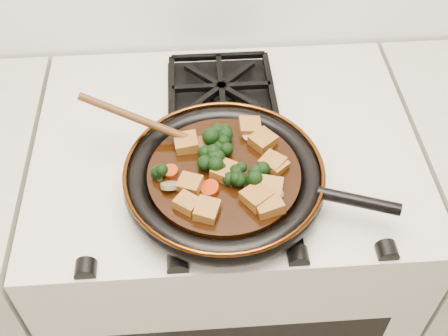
{
  "coord_description": "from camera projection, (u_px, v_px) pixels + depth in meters",
  "views": [
    {
      "loc": [
        -0.06,
        0.92,
        1.7
      ],
      "look_at": [
        -0.01,
        1.56,
        0.97
      ],
      "focal_mm": 45.0,
      "sensor_mm": 36.0,
      "label": 1
    }
  ],
  "objects": [
    {
      "name": "carrot_coin_0",
      "position": [
        219.0,
        166.0,
        0.99
      ],
      "size": [
        0.03,
        0.03,
        0.02
      ],
      "primitive_type": "cylinder",
      "rotation": [
        -0.03,
        0.35,
        0.0
      ],
      "color": "#A62704",
      "rests_on": "braising_sauce"
    },
    {
      "name": "tofu_cube_11",
      "position": [
        190.0,
        184.0,
        0.95
      ],
      "size": [
        0.05,
        0.05,
        0.03
      ],
      "primitive_type": "cube",
      "rotation": [
        -0.06,
        0.07,
        2.72
      ],
      "color": "#8E5B20",
      "rests_on": "braising_sauce"
    },
    {
      "name": "tofu_cube_8",
      "position": [
        187.0,
        204.0,
        0.93
      ],
      "size": [
        0.05,
        0.05,
        0.02
      ],
      "primitive_type": "cube",
      "rotation": [
        0.06,
        -0.03,
        2.51
      ],
      "color": "#8E5B20",
      "rests_on": "braising_sauce"
    },
    {
      "name": "mushroom_slice_1",
      "position": [
        263.0,
        141.0,
        1.02
      ],
      "size": [
        0.05,
        0.04,
        0.03
      ],
      "primitive_type": "cylinder",
      "rotation": [
        0.74,
        0.0,
        0.62
      ],
      "color": "olive",
      "rests_on": "braising_sauce"
    },
    {
      "name": "tofu_cube_7",
      "position": [
        268.0,
        205.0,
        0.92
      ],
      "size": [
        0.06,
        0.05,
        0.03
      ],
      "primitive_type": "cube",
      "rotation": [
        -0.1,
        0.04,
        1.83
      ],
      "color": "#8E5B20",
      "rests_on": "braising_sauce"
    },
    {
      "name": "tofu_cube_9",
      "position": [
        257.0,
        197.0,
        0.94
      ],
      "size": [
        0.06,
        0.06,
        0.03
      ],
      "primitive_type": "cube",
      "rotation": [
        -0.0,
        0.1,
        2.2
      ],
      "color": "#8E5B20",
      "rests_on": "braising_sauce"
    },
    {
      "name": "mushroom_slice_0",
      "position": [
        250.0,
        134.0,
        1.04
      ],
      "size": [
        0.03,
        0.03,
        0.02
      ],
      "primitive_type": "cylinder",
      "rotation": [
        0.43,
        0.0,
        0.05
      ],
      "color": "olive",
      "rests_on": "braising_sauce"
    },
    {
      "name": "stove",
      "position": [
        226.0,
        262.0,
        1.45
      ],
      "size": [
        0.76,
        0.6,
        0.9
      ],
      "primitive_type": "cube",
      "color": "beige",
      "rests_on": "ground"
    },
    {
      "name": "braising_sauce",
      "position": [
        224.0,
        176.0,
        0.99
      ],
      "size": [
        0.27,
        0.27,
        0.02
      ],
      "primitive_type": "cylinder",
      "color": "black",
      "rests_on": "skillet"
    },
    {
      "name": "wooden_spoon",
      "position": [
        168.0,
        131.0,
        1.02
      ],
      "size": [
        0.15,
        0.07,
        0.24
      ],
      "rotation": [
        0.0,
        0.0,
        2.82
      ],
      "color": "#4C2B10",
      "rests_on": "braising_sauce"
    },
    {
      "name": "broccoli_floret_1",
      "position": [
        218.0,
        135.0,
        1.03
      ],
      "size": [
        0.06,
        0.07,
        0.07
      ],
      "primitive_type": null,
      "rotation": [
        -0.11,
        0.2,
        1.58
      ],
      "color": "black",
      "rests_on": "braising_sauce"
    },
    {
      "name": "broccoli_floret_0",
      "position": [
        219.0,
        163.0,
        0.98
      ],
      "size": [
        0.08,
        0.08,
        0.07
      ],
      "primitive_type": null,
      "rotation": [
        -0.06,
        -0.22,
        1.3
      ],
      "color": "black",
      "rests_on": "braising_sauce"
    },
    {
      "name": "mushroom_slice_2",
      "position": [
        275.0,
        192.0,
        0.95
      ],
      "size": [
        0.03,
        0.03,
        0.02
      ],
      "primitive_type": "cylinder",
      "rotation": [
        0.6,
        0.0,
        1.72
      ],
      "color": "olive",
      "rests_on": "braising_sauce"
    },
    {
      "name": "broccoli_floret_4",
      "position": [
        258.0,
        178.0,
        0.96
      ],
      "size": [
        0.07,
        0.07,
        0.07
      ],
      "primitive_type": null,
      "rotation": [
        0.15,
        -0.21,
        0.19
      ],
      "color": "black",
      "rests_on": "braising_sauce"
    },
    {
      "name": "burner_grate_back",
      "position": [
        221.0,
        90.0,
        1.2
      ],
      "size": [
        0.23,
        0.23,
        0.03
      ],
      "primitive_type": null,
      "color": "black",
      "rests_on": "stove"
    },
    {
      "name": "skillet",
      "position": [
        225.0,
        178.0,
        0.99
      ],
      "size": [
        0.47,
        0.36,
        0.05
      ],
      "rotation": [
        0.0,
        0.0,
        -0.34
      ],
      "color": "black",
      "rests_on": "burner_grate_front"
    },
    {
      "name": "broccoli_floret_2",
      "position": [
        159.0,
        174.0,
        0.96
      ],
      "size": [
        0.08,
        0.08,
        0.07
      ],
      "primitive_type": null,
      "rotation": [
        0.08,
        0.24,
        2.69
      ],
      "color": "black",
      "rests_on": "braising_sauce"
    },
    {
      "name": "tofu_cube_0",
      "position": [
        270.0,
        188.0,
        0.95
      ],
      "size": [
        0.05,
        0.05,
        0.03
      ],
      "primitive_type": "cube",
      "rotation": [
        -0.1,
        -0.02,
        2.89
      ],
      "color": "#8E5B20",
      "rests_on": "braising_sauce"
    },
    {
      "name": "broccoli_floret_5",
      "position": [
        218.0,
        145.0,
        1.01
      ],
      "size": [
        0.09,
        0.09,
        0.07
      ],
      "primitive_type": null,
      "rotation": [
        0.14,
        -0.03,
        2.31
      ],
      "color": "black",
      "rests_on": "braising_sauce"
    },
    {
      "name": "burner_grate_front",
      "position": [
        232.0,
        192.0,
        1.01
      ],
      "size": [
        0.23,
        0.23,
        0.03
      ],
      "primitive_type": null,
      "color": "black",
      "rests_on": "stove"
    },
    {
      "name": "carrot_coin_2",
      "position": [
        210.0,
        188.0,
        0.95
      ],
      "size": [
        0.03,
        0.03,
        0.02
      ],
      "primitive_type": "cylinder",
      "rotation": [
        0.16,
        -0.31,
        0.0
      ],
      "color": "#A62704",
      "rests_on": "braising_sauce"
    },
    {
      "name": "tofu_cube_1",
      "position": [
        207.0,
        211.0,
        0.92
      ],
      "size": [
        0.05,
        0.05,
        0.03
      ],
      "primitive_type": "cube",
      "rotation": [
        0.07,
        0.01,
        1.23
      ],
      "color": "#8E5B20",
      "rests_on": "braising_sauce"
    },
    {
      "name": "broccoli_floret_6",
      "position": [
        236.0,
        177.0,
        0.96
      ],
      "size": [
        0.07,
        0.08,
        0.05
      ],
      "primitive_type": null,
      "rotation": [
        0.06,
        -0.02,
        0.64
      ],
      "color": "black",
      "rests_on": "braising_sauce"
    },
    {
      "name": "tofu_cube_5",
      "position": [
        263.0,
        141.0,
        1.02
      ],
      "size": [
        0.06,
        0.06,
        0.02
      ],
      "primitive_type": "cube",
      "rotation": [
        0.03,
        -0.01,
        0.68
      ],
      "color": "#8E5B20",
      "rests_on": "braising_sauce"
    },
    {
      "name": "mushroom_slice_4",
      "position": [
        170.0,
        186.0,
        0.95
      ],
      "size": [
        0.03,
        0.03,
        0.02
      ],
      "primitive_type": "cylinder",
      "rotation": [
        0.56,
        0.0,
        3.1
      ],
      "color": "olive",
      "rests_on": "braising_sauce"
    },
    {
      "name": "tofu_cube_6",
      "position": [
        250.0,
        127.0,
        1.05
      ],
      "size": [
        0.04,
        0.04,
        0.03
      ],
      "primitive_type": "cube",
      "rotation": [
        0.01,
        0.09,
        0.0
      ],
      "color": "#8E5B20",
      "rests_on": "braising_sauce"
    },
    {
      "name": "tofu_cube_4",
      "position": [
        225.0,
        172.0,
        0.97
      ],
      "size": [
        0.06,
        0.06,
        0.03
      ],
      "primitive_type": "cube",
      "rotation": [
        0.03,
        -0.05,
        2.64
      ],
      "color": "#8E5B20",
      "rests_on": "braising_sauce"
    },
    {
      "name": "broccoli_floret_3",
      "position": [
        212.0,
        160.0,
        0.99
      ],
      "size": [
        0.08,
        0.08,
        0.06
      ],
      "primitive_type": null,
      "rotation": [
        -0.02,
        -0.15,
        1.18
      ],
      "color": "black",
      "rests_on": "braising_sauce"
    },
    {
      "name": "carrot_coin_3",
      "position": [
        212.0,
        156.0,
        1.0
      ],
      "size": [
        0.03,
        0.03,
        0.02
      ],
      "primitive_type": "cylinder",
      "rotation": [
        0.16,
        0.12,
        0.0
      ],
      "color": "#A62704",
      "rests_on": "braising_sauce"
    },
    {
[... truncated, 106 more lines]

